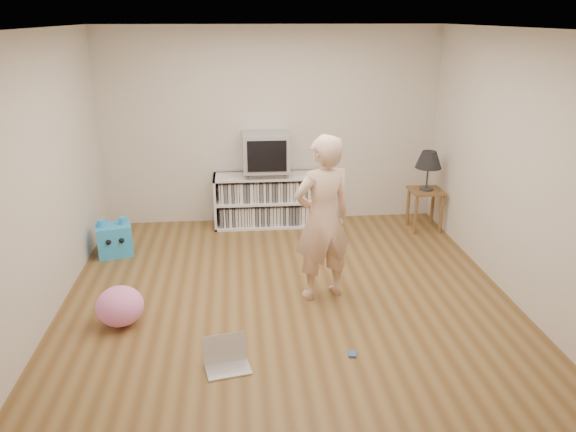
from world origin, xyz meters
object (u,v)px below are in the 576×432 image
at_px(table_lamp, 429,161).
at_px(laptop, 226,359).
at_px(side_table, 425,199).
at_px(person, 323,219).
at_px(dvd_deck, 266,173).
at_px(crt_tv, 266,152).
at_px(media_unit, 266,200).
at_px(plush_blue, 114,239).
at_px(plush_pink, 120,306).

distance_m(table_lamp, laptop, 3.98).
height_order(side_table, person, person).
distance_m(dvd_deck, crt_tv, 0.29).
distance_m(side_table, table_lamp, 0.53).
bearing_deg(laptop, dvd_deck, 69.84).
xyz_separation_m(dvd_deck, person, (0.43, -2.11, 0.10)).
bearing_deg(media_unit, side_table, -10.52).
bearing_deg(crt_tv, person, -78.45).
relative_size(side_table, person, 0.33).
distance_m(media_unit, table_lamp, 2.19).
bearing_deg(plush_blue, crt_tv, 9.79).
distance_m(media_unit, dvd_deck, 0.39).
xyz_separation_m(crt_tv, side_table, (2.08, -0.37, -0.60)).
relative_size(dvd_deck, plush_blue, 0.97).
bearing_deg(plush_blue, person, -43.45).
bearing_deg(laptop, plush_blue, 108.12).
height_order(crt_tv, plush_blue, crt_tv).
relative_size(media_unit, plush_blue, 3.03).
distance_m(crt_tv, person, 2.16).
bearing_deg(table_lamp, media_unit, 169.48).
bearing_deg(crt_tv, dvd_deck, 90.00).
height_order(side_table, plush_pink, side_table).
bearing_deg(dvd_deck, laptop, -99.13).
xyz_separation_m(dvd_deck, plush_pink, (-1.50, -2.49, -0.55)).
distance_m(dvd_deck, side_table, 2.13).
height_order(dvd_deck, person, person).
bearing_deg(dvd_deck, table_lamp, -10.10).
bearing_deg(person, laptop, 31.22).
relative_size(table_lamp, person, 0.31).
height_order(person, laptop, person).
relative_size(side_table, plush_blue, 1.19).
bearing_deg(laptop, person, 39.05).
height_order(crt_tv, table_lamp, crt_tv).
distance_m(plush_blue, plush_pink, 1.69).
bearing_deg(table_lamp, plush_pink, -149.30).
xyz_separation_m(dvd_deck, table_lamp, (2.08, -0.37, 0.21)).
relative_size(table_lamp, plush_pink, 1.19).
bearing_deg(dvd_deck, person, -78.47).
height_order(crt_tv, person, person).
height_order(side_table, laptop, side_table).
relative_size(dvd_deck, table_lamp, 0.87).
bearing_deg(person, crt_tv, -97.32).
bearing_deg(crt_tv, laptop, -99.14).
height_order(dvd_deck, table_lamp, table_lamp).
bearing_deg(plush_pink, side_table, 30.70).
bearing_deg(media_unit, crt_tv, -90.00).
bearing_deg(plush_blue, laptop, -75.44).
bearing_deg(media_unit, table_lamp, -10.52).
relative_size(person, laptop, 4.17).
relative_size(media_unit, plush_pink, 3.23).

